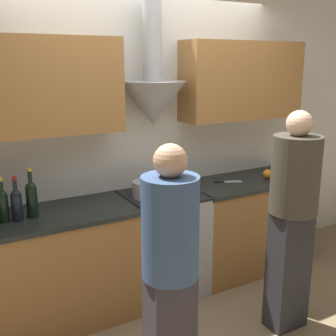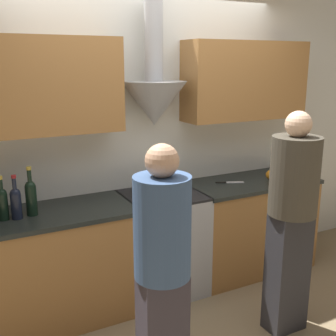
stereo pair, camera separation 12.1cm
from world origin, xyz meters
name	(u,v)px [view 2 (the right image)]	position (x,y,z in m)	size (l,w,h in m)	color
ground_plane	(182,309)	(0.00, 0.00, 0.00)	(12.00, 12.00, 0.00)	#847051
wall_back	(147,122)	(-0.02, 0.62, 1.47)	(8.40, 0.55, 2.60)	silver
counter_left	(49,267)	(-0.97, 0.36, 0.45)	(1.32, 0.62, 0.89)	#9E6B38
counter_right	(249,224)	(0.93, 0.36, 0.45)	(1.24, 0.62, 0.89)	#9E6B38
stove_range	(163,243)	(0.00, 0.36, 0.45)	(0.64, 0.60, 0.89)	#A8AAAF
wine_bottle_3	(2,202)	(-1.26, 0.35, 1.02)	(0.07, 0.07, 0.32)	black
wine_bottle_4	(16,201)	(-1.17, 0.33, 1.02)	(0.08, 0.08, 0.32)	black
wine_bottle_5	(31,196)	(-1.06, 0.35, 1.03)	(0.08, 0.08, 0.36)	black
stock_pot	(147,189)	(-0.14, 0.36, 0.96)	(0.23, 0.23, 0.13)	#A8AAAF
mixing_bowl	(175,186)	(0.14, 0.40, 0.93)	(0.24, 0.24, 0.08)	#A8AAAF
orange_fruit	(271,175)	(1.11, 0.30, 0.93)	(0.09, 0.09, 0.09)	orange
chefs_knife	(230,182)	(0.70, 0.38, 0.89)	(0.25, 0.13, 0.01)	silver
person_foreground_left	(162,268)	(-0.56, -0.76, 0.86)	(0.32, 0.32, 1.56)	#38333D
person_foreground_right	(292,215)	(0.57, -0.56, 0.91)	(0.34, 0.34, 1.65)	#28282D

